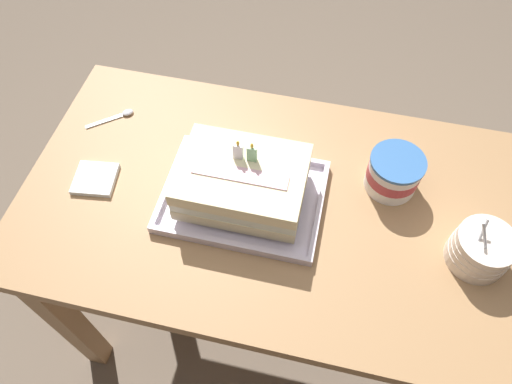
{
  "coord_description": "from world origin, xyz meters",
  "views": [
    {
      "loc": [
        0.1,
        -0.58,
        1.68
      ],
      "look_at": [
        -0.03,
        -0.01,
        0.79
      ],
      "focal_mm": 33.3,
      "sensor_mm": 36.0,
      "label": 1
    }
  ],
  "objects_px": {
    "birthday_cake": "(243,181)",
    "serving_spoon_near_tray": "(120,115)",
    "napkin_pile": "(95,179)",
    "bowl_stack": "(481,249)",
    "ice_cream_tub": "(394,173)",
    "foil_tray": "(243,197)"
  },
  "relations": [
    {
      "from": "bowl_stack",
      "to": "napkin_pile",
      "type": "distance_m",
      "value": 0.87
    },
    {
      "from": "serving_spoon_near_tray",
      "to": "napkin_pile",
      "type": "xyz_separation_m",
      "value": [
        0.02,
        -0.21,
        0.0
      ]
    },
    {
      "from": "ice_cream_tub",
      "to": "napkin_pile",
      "type": "relative_size",
      "value": 1.16
    },
    {
      "from": "birthday_cake",
      "to": "serving_spoon_near_tray",
      "type": "xyz_separation_m",
      "value": [
        -0.37,
        0.18,
        -0.07
      ]
    },
    {
      "from": "birthday_cake",
      "to": "serving_spoon_near_tray",
      "type": "bearing_deg",
      "value": 154.54
    },
    {
      "from": "ice_cream_tub",
      "to": "birthday_cake",
      "type": "bearing_deg",
      "value": -160.39
    },
    {
      "from": "birthday_cake",
      "to": "bowl_stack",
      "type": "xyz_separation_m",
      "value": [
        0.52,
        -0.04,
        -0.03
      ]
    },
    {
      "from": "serving_spoon_near_tray",
      "to": "birthday_cake",
      "type": "bearing_deg",
      "value": -25.46
    },
    {
      "from": "bowl_stack",
      "to": "ice_cream_tub",
      "type": "relative_size",
      "value": 1.07
    },
    {
      "from": "foil_tray",
      "to": "napkin_pile",
      "type": "relative_size",
      "value": 3.38
    },
    {
      "from": "foil_tray",
      "to": "ice_cream_tub",
      "type": "height_order",
      "value": "ice_cream_tub"
    },
    {
      "from": "ice_cream_tub",
      "to": "serving_spoon_near_tray",
      "type": "relative_size",
      "value": 1.14
    },
    {
      "from": "bowl_stack",
      "to": "napkin_pile",
      "type": "bearing_deg",
      "value": 179.44
    },
    {
      "from": "bowl_stack",
      "to": "ice_cream_tub",
      "type": "xyz_separation_m",
      "value": [
        -0.19,
        0.15,
        0.01
      ]
    },
    {
      "from": "serving_spoon_near_tray",
      "to": "napkin_pile",
      "type": "relative_size",
      "value": 1.02
    },
    {
      "from": "bowl_stack",
      "to": "napkin_pile",
      "type": "relative_size",
      "value": 1.24
    },
    {
      "from": "birthday_cake",
      "to": "bowl_stack",
      "type": "relative_size",
      "value": 2.05
    },
    {
      "from": "birthday_cake",
      "to": "bowl_stack",
      "type": "bearing_deg",
      "value": -3.97
    },
    {
      "from": "birthday_cake",
      "to": "napkin_pile",
      "type": "bearing_deg",
      "value": -175.59
    },
    {
      "from": "bowl_stack",
      "to": "ice_cream_tub",
      "type": "bearing_deg",
      "value": 141.36
    },
    {
      "from": "birthday_cake",
      "to": "serving_spoon_near_tray",
      "type": "height_order",
      "value": "birthday_cake"
    },
    {
      "from": "bowl_stack",
      "to": "serving_spoon_near_tray",
      "type": "height_order",
      "value": "bowl_stack"
    }
  ]
}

